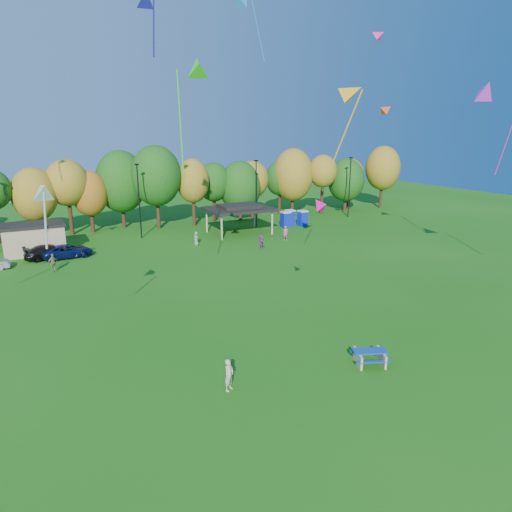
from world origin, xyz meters
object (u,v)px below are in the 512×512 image
kite_flyer (229,375)px  car_c (67,251)px  car_d (51,252)px  picnic_table (370,356)px  porta_potties (293,218)px

kite_flyer → car_c: (-4.84, 31.00, -0.15)m
kite_flyer → car_d: 31.96m
picnic_table → kite_flyer: kite_flyer is taller
porta_potties → car_c: (-29.72, -3.44, -0.40)m
porta_potties → car_d: size_ratio=0.73×
car_c → picnic_table: bearing=-163.2°
car_d → car_c: bearing=-104.1°
kite_flyer → car_c: 31.38m
car_d → porta_potties: bearing=-87.1°
car_c → car_d: 1.60m
porta_potties → car_c: porta_potties is taller
car_c → car_d: car_d is taller
picnic_table → car_d: car_d is taller
picnic_table → kite_flyer: 8.31m
porta_potties → car_d: bearing=-174.3°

